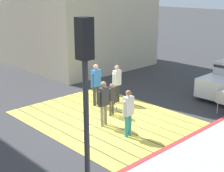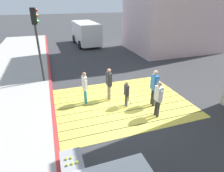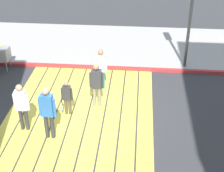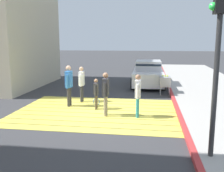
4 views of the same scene
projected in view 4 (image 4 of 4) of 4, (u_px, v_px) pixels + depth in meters
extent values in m
plane|color=#38383A|center=(96.00, 112.00, 10.51)|extent=(120.00, 120.00, 0.00)
cube|color=#EAD64C|center=(105.00, 99.00, 12.65)|extent=(6.40, 0.50, 0.01)
cube|color=#EAD64C|center=(103.00, 102.00, 12.11)|extent=(6.40, 0.50, 0.01)
cube|color=#EAD64C|center=(101.00, 105.00, 11.58)|extent=(6.40, 0.50, 0.01)
cube|color=#EAD64C|center=(99.00, 108.00, 11.04)|extent=(6.40, 0.50, 0.01)
cube|color=#EAD64C|center=(96.00, 112.00, 10.51)|extent=(6.40, 0.50, 0.01)
cube|color=#EAD64C|center=(93.00, 115.00, 9.97)|extent=(6.40, 0.50, 0.01)
cube|color=#EAD64C|center=(90.00, 120.00, 9.44)|extent=(6.40, 0.50, 0.01)
cube|color=#EAD64C|center=(86.00, 124.00, 8.90)|extent=(6.40, 0.50, 0.01)
cube|color=#EAD64C|center=(82.00, 130.00, 8.36)|extent=(6.40, 0.50, 0.01)
cube|color=#BC3333|center=(179.00, 113.00, 10.03)|extent=(0.16, 40.00, 0.13)
cube|color=#232B38|center=(6.00, 8.00, 19.26)|extent=(6.80, 0.03, 0.70)
cube|color=white|center=(148.00, 76.00, 16.33)|extent=(1.85, 4.32, 0.80)
cube|color=silver|center=(148.00, 65.00, 16.36)|extent=(1.55, 2.08, 0.60)
cube|color=#1E2833|center=(148.00, 68.00, 15.47)|extent=(1.48, 0.35, 0.49)
cylinder|color=black|center=(133.00, 84.00, 15.20)|extent=(0.23, 0.66, 0.66)
cylinder|color=black|center=(164.00, 84.00, 14.96)|extent=(0.23, 0.66, 0.66)
cylinder|color=black|center=(135.00, 77.00, 17.80)|extent=(0.23, 0.66, 0.66)
cylinder|color=black|center=(161.00, 78.00, 17.56)|extent=(0.23, 0.66, 0.66)
cylinder|color=#2D2D2D|center=(215.00, 91.00, 5.97)|extent=(0.12, 0.12, 3.40)
sphere|color=#35FF59|center=(213.00, 6.00, 5.67)|extent=(0.18, 0.18, 0.18)
cube|color=#99999E|center=(165.00, 81.00, 13.71)|extent=(0.56, 0.80, 0.50)
cylinder|color=#99999E|center=(161.00, 91.00, 13.51)|extent=(0.04, 0.04, 0.45)
cylinder|color=#99999E|center=(169.00, 92.00, 13.45)|extent=(0.04, 0.04, 0.45)
cylinder|color=#99999E|center=(160.00, 89.00, 14.13)|extent=(0.04, 0.04, 0.45)
cylinder|color=#99999E|center=(169.00, 89.00, 14.07)|extent=(0.04, 0.04, 0.45)
sphere|color=#CCE033|center=(167.00, 76.00, 13.79)|extent=(0.07, 0.07, 0.07)
sphere|color=#CCE033|center=(165.00, 76.00, 13.80)|extent=(0.07, 0.07, 0.07)
sphere|color=#CCE033|center=(163.00, 76.00, 13.82)|extent=(0.07, 0.07, 0.07)
sphere|color=#CCE033|center=(168.00, 76.00, 13.59)|extent=(0.07, 0.07, 0.07)
sphere|color=#CCE033|center=(165.00, 76.00, 13.61)|extent=(0.07, 0.07, 0.07)
cylinder|color=#333338|center=(81.00, 94.00, 12.05)|extent=(0.12, 0.12, 0.77)
cylinder|color=#333338|center=(82.00, 93.00, 12.21)|extent=(0.12, 0.12, 0.77)
cube|color=white|center=(82.00, 78.00, 12.01)|extent=(0.22, 0.34, 0.65)
sphere|color=tan|center=(81.00, 69.00, 11.93)|extent=(0.20, 0.20, 0.20)
cylinder|color=white|center=(81.00, 81.00, 11.82)|extent=(0.08, 0.08, 0.55)
cylinder|color=white|center=(83.00, 79.00, 12.21)|extent=(0.08, 0.08, 0.55)
cylinder|color=gray|center=(105.00, 106.00, 9.78)|extent=(0.12, 0.12, 0.78)
cylinder|color=gray|center=(106.00, 105.00, 9.95)|extent=(0.12, 0.12, 0.78)
cube|color=#333338|center=(106.00, 87.00, 9.74)|extent=(0.21, 0.34, 0.65)
sphere|color=#9E7051|center=(106.00, 75.00, 9.66)|extent=(0.20, 0.20, 0.20)
cylinder|color=#333338|center=(105.00, 90.00, 9.56)|extent=(0.08, 0.08, 0.55)
cylinder|color=#333338|center=(106.00, 88.00, 9.95)|extent=(0.08, 0.08, 0.55)
cylinder|color=#333338|center=(69.00, 97.00, 11.21)|extent=(0.13, 0.13, 0.84)
cylinder|color=#333338|center=(70.00, 96.00, 11.39)|extent=(0.13, 0.13, 0.84)
cube|color=#3372BF|center=(69.00, 79.00, 11.17)|extent=(0.24, 0.38, 0.70)
sphere|color=tan|center=(68.00, 68.00, 11.09)|extent=(0.22, 0.22, 0.22)
cylinder|color=#3372BF|center=(67.00, 82.00, 10.97)|extent=(0.09, 0.09, 0.59)
cylinder|color=#3372BF|center=(71.00, 80.00, 11.39)|extent=(0.09, 0.09, 0.59)
cylinder|color=teal|center=(137.00, 108.00, 9.61)|extent=(0.11, 0.11, 0.76)
cylinder|color=teal|center=(138.00, 107.00, 9.77)|extent=(0.11, 0.11, 0.76)
cube|color=white|center=(138.00, 89.00, 9.57)|extent=(0.21, 0.33, 0.63)
sphere|color=#9E7051|center=(138.00, 77.00, 9.49)|extent=(0.20, 0.20, 0.20)
cylinder|color=white|center=(138.00, 92.00, 9.39)|extent=(0.08, 0.08, 0.54)
cylinder|color=white|center=(138.00, 90.00, 9.77)|extent=(0.08, 0.08, 0.54)
cylinder|color=brown|center=(96.00, 102.00, 10.79)|extent=(0.09, 0.09, 0.60)
cylinder|color=brown|center=(97.00, 102.00, 10.91)|extent=(0.09, 0.09, 0.60)
cube|color=#333338|center=(96.00, 89.00, 10.75)|extent=(0.16, 0.26, 0.50)
sphere|color=#9E7051|center=(96.00, 81.00, 10.69)|extent=(0.15, 0.15, 0.15)
cylinder|color=#333338|center=(95.00, 91.00, 10.61)|extent=(0.06, 0.06, 0.42)
cylinder|color=#333338|center=(97.00, 90.00, 10.92)|extent=(0.06, 0.06, 0.42)
cylinder|color=black|center=(96.00, 96.00, 10.99)|extent=(0.03, 0.03, 0.28)
torus|color=blue|center=(96.00, 102.00, 11.04)|extent=(0.28, 0.02, 0.28)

